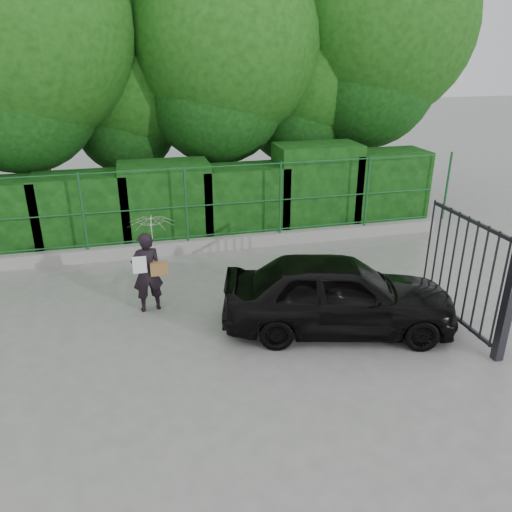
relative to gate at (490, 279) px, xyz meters
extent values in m
plane|color=gray|center=(-4.60, 0.72, -1.19)|extent=(80.00, 80.00, 0.00)
cube|color=#9E9E99|center=(-4.60, 5.22, -1.04)|extent=(14.00, 0.25, 0.30)
cylinder|color=#185026|center=(-6.50, 5.22, 0.01)|extent=(0.06, 0.06, 1.80)
cylinder|color=#185026|center=(-4.20, 5.22, 0.01)|extent=(0.06, 0.06, 1.80)
cylinder|color=#185026|center=(-1.90, 5.22, 0.01)|extent=(0.06, 0.06, 1.80)
cylinder|color=#185026|center=(0.40, 5.22, 0.01)|extent=(0.06, 0.06, 1.80)
cylinder|color=#185026|center=(2.70, 5.22, 0.01)|extent=(0.06, 0.06, 1.80)
cylinder|color=#185026|center=(-4.60, 5.22, -0.79)|extent=(13.60, 0.03, 0.03)
cylinder|color=#185026|center=(-4.60, 5.22, -0.04)|extent=(13.60, 0.03, 0.03)
cylinder|color=#185026|center=(-4.60, 5.22, 0.86)|extent=(13.60, 0.03, 0.03)
cube|color=black|center=(-6.60, 6.22, -0.27)|extent=(2.20, 1.20, 1.83)
cube|color=black|center=(-4.60, 6.22, -0.19)|extent=(2.20, 1.20, 2.00)
cube|color=black|center=(-2.60, 6.22, -0.29)|extent=(2.20, 1.20, 1.80)
cube|color=black|center=(-0.60, 6.22, -0.05)|extent=(2.20, 1.20, 2.28)
cube|color=black|center=(1.40, 6.22, -0.18)|extent=(2.20, 1.20, 2.01)
cylinder|color=black|center=(-7.60, 7.92, 1.06)|extent=(0.36, 0.36, 4.50)
sphere|color=#14470F|center=(-7.60, 7.92, 3.76)|extent=(5.40, 5.40, 5.40)
cylinder|color=black|center=(-5.10, 9.22, 0.44)|extent=(0.36, 0.36, 3.25)
sphere|color=#14470F|center=(-5.10, 9.22, 2.39)|extent=(3.90, 3.90, 3.90)
cylinder|color=black|center=(-2.60, 8.22, 0.94)|extent=(0.36, 0.36, 4.25)
sphere|color=#14470F|center=(-2.60, 8.22, 3.49)|extent=(5.10, 5.10, 5.10)
cylinder|color=black|center=(-0.10, 8.92, 0.56)|extent=(0.36, 0.36, 3.50)
sphere|color=#14470F|center=(-0.10, 8.92, 2.66)|extent=(4.20, 4.20, 4.20)
cylinder|color=black|center=(1.90, 8.52, 1.19)|extent=(0.36, 0.36, 4.75)
sphere|color=#14470F|center=(1.90, 8.52, 4.04)|extent=(5.70, 5.70, 5.70)
cube|color=#232329|center=(0.00, -0.48, -0.09)|extent=(0.14, 0.14, 2.20)
cube|color=#232329|center=(0.00, 0.67, -1.04)|extent=(0.05, 2.00, 0.06)
cube|color=#232329|center=(0.00, 0.67, 0.76)|extent=(0.05, 2.00, 0.06)
cylinder|color=#232329|center=(0.00, -0.28, -0.14)|extent=(0.04, 0.04, 1.90)
cylinder|color=#232329|center=(0.00, -0.03, -0.14)|extent=(0.04, 0.04, 1.90)
cylinder|color=#232329|center=(0.00, 0.22, -0.14)|extent=(0.04, 0.04, 1.90)
cylinder|color=#232329|center=(0.00, 0.47, -0.14)|extent=(0.04, 0.04, 1.90)
cylinder|color=#232329|center=(0.00, 0.72, -0.14)|extent=(0.04, 0.04, 1.90)
cylinder|color=#232329|center=(0.00, 0.97, -0.14)|extent=(0.04, 0.04, 1.90)
cylinder|color=#232329|center=(0.00, 1.22, -0.14)|extent=(0.04, 0.04, 1.90)
cylinder|color=#232329|center=(0.00, 1.47, -0.14)|extent=(0.04, 0.04, 1.90)
cylinder|color=#232329|center=(0.00, 1.72, -0.14)|extent=(0.04, 0.04, 1.90)
imported|color=black|center=(-5.25, 2.53, -0.42)|extent=(0.61, 0.45, 1.54)
imported|color=silver|center=(-5.10, 2.58, 0.25)|extent=(0.84, 0.85, 0.77)
cube|color=olive|center=(-5.03, 2.45, -0.33)|extent=(0.32, 0.15, 0.24)
cube|color=white|center=(-5.37, 2.41, -0.21)|extent=(0.25, 0.02, 0.32)
imported|color=black|center=(-2.11, 1.05, -0.51)|extent=(4.23, 2.55, 1.35)
camera|label=1|loc=(-5.34, -6.03, 3.37)|focal=35.00mm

